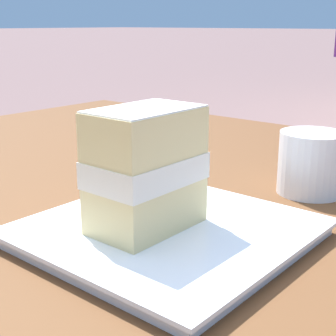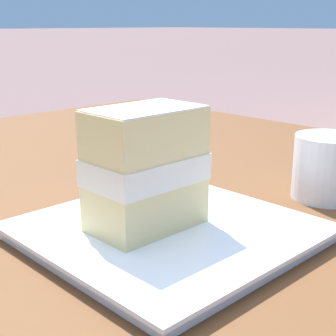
{
  "view_description": "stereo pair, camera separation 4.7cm",
  "coord_description": "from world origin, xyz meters",
  "px_view_note": "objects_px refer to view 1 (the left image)",
  "views": [
    {
      "loc": [
        0.34,
        0.5,
        0.92
      ],
      "look_at": [
        -0.01,
        0.21,
        0.79
      ],
      "focal_mm": 53.77,
      "sensor_mm": 36.0,
      "label": 1
    },
    {
      "loc": [
        0.31,
        0.53,
        0.92
      ],
      "look_at": [
        -0.01,
        0.21,
        0.79
      ],
      "focal_mm": 53.77,
      "sensor_mm": 36.0,
      "label": 2
    }
  ],
  "objects_px": {
    "dessert_plate": "(168,232)",
    "coffee_cup": "(312,162)",
    "patio_table": "(40,266)",
    "cake_slice": "(146,169)"
  },
  "relations": [
    {
      "from": "patio_table",
      "to": "dessert_plate",
      "type": "xyz_separation_m",
      "value": [
        -0.01,
        0.21,
        0.1
      ]
    },
    {
      "from": "dessert_plate",
      "to": "coffee_cup",
      "type": "distance_m",
      "value": 0.23
    },
    {
      "from": "coffee_cup",
      "to": "cake_slice",
      "type": "bearing_deg",
      "value": -13.21
    },
    {
      "from": "patio_table",
      "to": "dessert_plate",
      "type": "height_order",
      "value": "dessert_plate"
    },
    {
      "from": "cake_slice",
      "to": "dessert_plate",
      "type": "bearing_deg",
      "value": 141.21
    },
    {
      "from": "cake_slice",
      "to": "coffee_cup",
      "type": "xyz_separation_m",
      "value": [
        -0.24,
        0.06,
        -0.03
      ]
    },
    {
      "from": "dessert_plate",
      "to": "coffee_cup",
      "type": "relative_size",
      "value": 3.03
    },
    {
      "from": "cake_slice",
      "to": "coffee_cup",
      "type": "height_order",
      "value": "cake_slice"
    },
    {
      "from": "patio_table",
      "to": "coffee_cup",
      "type": "xyz_separation_m",
      "value": [
        -0.23,
        0.25,
        0.13
      ]
    },
    {
      "from": "patio_table",
      "to": "cake_slice",
      "type": "xyz_separation_m",
      "value": [
        0.01,
        0.2,
        0.17
      ]
    }
  ]
}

